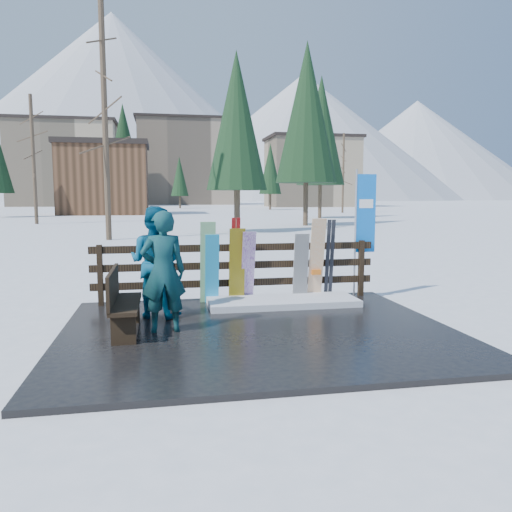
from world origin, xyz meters
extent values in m
plane|color=white|center=(0.00, 0.00, 0.00)|extent=(700.00, 700.00, 0.00)
cube|color=black|center=(0.00, 0.00, 0.04)|extent=(6.00, 5.00, 0.08)
cube|color=black|center=(-2.60, 2.20, 0.66)|extent=(0.10, 0.10, 1.15)
cube|color=black|center=(-1.30, 2.20, 0.66)|extent=(0.10, 0.10, 1.15)
cube|color=black|center=(0.00, 2.20, 0.66)|extent=(0.10, 0.10, 1.15)
cube|color=black|center=(1.30, 2.20, 0.66)|extent=(0.10, 0.10, 1.15)
cube|color=black|center=(2.60, 2.20, 0.66)|extent=(0.10, 0.10, 1.15)
cube|color=black|center=(0.00, 2.20, 0.43)|extent=(5.60, 0.05, 0.14)
cube|color=black|center=(0.00, 2.20, 0.78)|extent=(5.60, 0.05, 0.14)
cube|color=black|center=(0.00, 2.20, 1.13)|extent=(5.60, 0.05, 0.14)
cube|color=white|center=(0.79, 1.60, 0.14)|extent=(2.82, 1.00, 0.12)
cube|color=black|center=(-2.00, 0.12, 0.53)|extent=(0.40, 1.50, 0.06)
cube|color=black|center=(-2.00, -0.48, 0.30)|extent=(0.34, 0.06, 0.45)
cube|color=black|center=(-2.00, 0.72, 0.30)|extent=(0.34, 0.06, 0.45)
cube|color=black|center=(-2.18, 0.12, 0.80)|extent=(0.05, 1.50, 0.50)
cube|color=#21A3DD|center=(-0.51, 1.98, 0.75)|extent=(0.26, 0.27, 1.34)
cube|color=white|center=(-0.60, 1.98, 0.87)|extent=(0.29, 0.34, 1.58)
cube|color=yellow|center=(-0.03, 1.98, 0.80)|extent=(0.30, 0.22, 1.45)
cube|color=white|center=(0.19, 1.98, 0.77)|extent=(0.25, 0.39, 1.39)
cube|color=black|center=(1.24, 1.98, 0.74)|extent=(0.29, 0.19, 1.32)
cube|color=white|center=(1.57, 1.98, 0.89)|extent=(0.29, 0.33, 1.62)
cube|color=maroon|center=(-0.10, 2.05, 0.91)|extent=(0.07, 0.32, 1.65)
cube|color=maroon|center=(-0.01, 2.05, 0.91)|extent=(0.07, 0.32, 1.65)
cube|color=black|center=(1.82, 2.05, 0.88)|extent=(0.08, 0.20, 1.59)
cube|color=black|center=(1.91, 2.05, 0.88)|extent=(0.08, 0.20, 1.59)
cylinder|color=silver|center=(2.47, 2.25, 1.38)|extent=(0.04, 0.04, 2.60)
cube|color=blue|center=(2.69, 2.25, 1.78)|extent=(0.42, 0.02, 1.60)
imported|color=#125A4A|center=(-1.44, 0.11, 1.00)|extent=(0.70, 0.48, 1.84)
imported|color=navy|center=(-1.57, 1.12, 1.02)|extent=(1.14, 1.05, 1.89)
cube|color=tan|center=(-22.00, 110.00, 9.00)|extent=(22.00, 14.00, 18.00)
cube|color=black|center=(-22.00, 110.00, 18.30)|extent=(23.10, 14.70, 0.60)
cube|color=gray|center=(6.00, 130.00, 11.00)|extent=(26.00, 16.00, 22.00)
cube|color=black|center=(6.00, 130.00, 22.30)|extent=(27.30, 16.80, 0.60)
cube|color=tan|center=(30.00, 95.00, 7.00)|extent=(18.00, 12.00, 14.00)
cube|color=black|center=(30.00, 95.00, 14.30)|extent=(18.90, 12.60, 0.60)
cube|color=brown|center=(-8.00, 55.00, 4.00)|extent=(10.00, 8.00, 8.00)
cube|color=black|center=(-8.00, 55.00, 8.30)|extent=(10.50, 8.40, 0.60)
cylinder|color=#382B1E|center=(-4.00, 18.00, 5.76)|extent=(0.28, 0.28, 11.52)
cone|color=black|center=(3.00, 22.00, 5.01)|extent=(3.61, 3.61, 10.01)
cone|color=black|center=(9.00, 28.00, 6.25)|extent=(4.50, 4.50, 12.50)
cylinder|color=#382B1E|center=(-11.00, 34.00, 4.93)|extent=(0.28, 0.28, 9.85)
cone|color=black|center=(14.00, 40.00, 6.53)|extent=(4.70, 4.70, 13.06)
cylinder|color=#382B1E|center=(22.00, 55.00, 5.13)|extent=(0.28, 0.28, 10.26)
cone|color=black|center=(-6.00, 60.00, 6.66)|extent=(4.79, 4.79, 13.32)
cone|color=black|center=(16.00, 72.00, 5.07)|extent=(3.65, 3.65, 10.14)
cone|color=black|center=(2.00, 85.00, 4.44)|extent=(3.20, 3.20, 8.89)
cone|color=white|center=(-30.00, 340.00, 60.00)|extent=(260.00, 260.00, 120.00)
cone|color=white|center=(90.00, 310.00, 40.00)|extent=(200.00, 200.00, 80.00)
cone|color=white|center=(180.00, 330.00, 35.00)|extent=(180.00, 180.00, 70.00)
camera|label=1|loc=(-1.45, -7.44, 2.13)|focal=35.00mm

